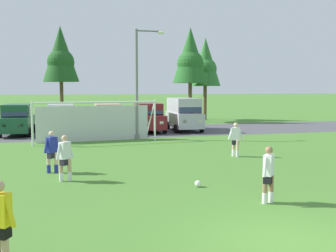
# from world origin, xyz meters

# --- Properties ---
(ground_plane) EXTENTS (400.00, 400.00, 0.00)m
(ground_plane) POSITION_xyz_m (0.00, 15.00, 0.00)
(ground_plane) COLOR #477A2D
(parking_lot_strip) EXTENTS (52.00, 8.40, 0.01)m
(parking_lot_strip) POSITION_xyz_m (0.00, 22.76, 0.00)
(parking_lot_strip) COLOR #4C4C51
(parking_lot_strip) RESTS_ON ground
(soccer_ball) EXTENTS (0.22, 0.22, 0.22)m
(soccer_ball) POSITION_xyz_m (-0.22, 5.15, 0.11)
(soccer_ball) COLOR white
(soccer_ball) RESTS_ON ground
(soccer_goal) EXTENTS (7.54, 2.49, 2.57)m
(soccer_goal) POSITION_xyz_m (-2.52, 17.71, 1.29)
(soccer_goal) COLOR white
(soccer_goal) RESTS_ON ground
(referee) EXTENTS (0.64, 0.51, 1.64)m
(referee) POSITION_xyz_m (-5.71, 0.37, 0.82)
(referee) COLOR tan
(referee) RESTS_ON ground
(player_striker_near) EXTENTS (0.65, 0.50, 1.64)m
(player_striker_near) POSITION_xyz_m (-4.46, 7.18, 0.82)
(player_striker_near) COLOR tan
(player_striker_near) RESTS_ON ground
(player_midfield_center) EXTENTS (0.65, 0.51, 1.64)m
(player_midfield_center) POSITION_xyz_m (-4.93, 8.76, 0.82)
(player_midfield_center) COLOR beige
(player_midfield_center) RESTS_ON ground
(player_defender_far) EXTENTS (0.62, 0.54, 1.64)m
(player_defender_far) POSITION_xyz_m (1.08, 2.85, 0.82)
(player_defender_far) COLOR #936B4C
(player_defender_far) RESTS_ON ground
(player_winger_left) EXTENTS (0.65, 0.49, 1.64)m
(player_winger_left) POSITION_xyz_m (3.53, 10.31, 0.82)
(player_winger_left) COLOR beige
(player_winger_left) RESTS_ON ground
(parked_car_slot_far_left) EXTENTS (2.30, 4.68, 2.16)m
(parked_car_slot_far_left) POSITION_xyz_m (-7.45, 22.63, 1.11)
(parked_car_slot_far_left) COLOR #194C2D
(parked_car_slot_far_left) RESTS_ON ground
(parked_car_slot_left) EXTENTS (2.16, 4.61, 2.16)m
(parked_car_slot_left) POSITION_xyz_m (-4.50, 22.68, 1.11)
(parked_car_slot_left) COLOR silver
(parked_car_slot_left) RESTS_ON ground
(parked_car_slot_center_left) EXTENTS (2.23, 4.65, 2.16)m
(parked_car_slot_center_left) POSITION_xyz_m (-1.20, 21.93, 1.11)
(parked_car_slot_center_left) COLOR tan
(parked_car_slot_center_left) RESTS_ON ground
(parked_car_slot_center) EXTENTS (2.29, 4.68, 2.16)m
(parked_car_slot_center) POSITION_xyz_m (1.93, 22.34, 1.11)
(parked_car_slot_center) COLOR maroon
(parked_car_slot_center) RESTS_ON ground
(parked_car_slot_center_right) EXTENTS (2.41, 4.91, 2.52)m
(parked_car_slot_center_right) POSITION_xyz_m (4.75, 22.38, 1.34)
(parked_car_slot_center_right) COLOR #B2B2BC
(parked_car_slot_center_right) RESTS_ON ground
(tree_mid_left) EXTENTS (3.55, 3.55, 9.47)m
(tree_mid_left) POSITION_xyz_m (-4.32, 34.47, 6.51)
(tree_mid_left) COLOR brown
(tree_mid_left) RESTS_ON ground
(tree_center_back) EXTENTS (3.43, 3.43, 9.13)m
(tree_center_back) POSITION_xyz_m (7.75, 29.84, 6.27)
(tree_center_back) COLOR brown
(tree_center_back) RESTS_ON ground
(tree_mid_right) EXTENTS (3.18, 3.18, 8.47)m
(tree_mid_right) POSITION_xyz_m (10.11, 32.01, 5.81)
(tree_mid_right) COLOR brown
(tree_mid_right) RESTS_ON ground
(street_lamp) EXTENTS (2.00, 0.32, 7.02)m
(street_lamp) POSITION_xyz_m (0.41, 18.12, 3.64)
(street_lamp) COLOR slate
(street_lamp) RESTS_ON ground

